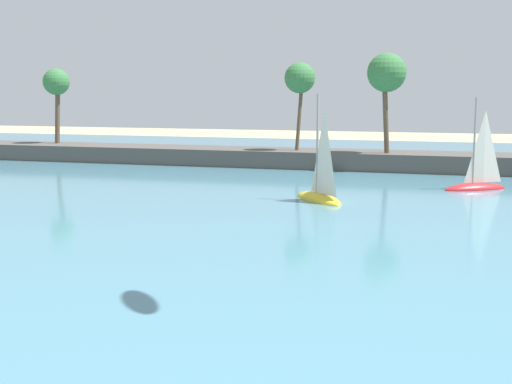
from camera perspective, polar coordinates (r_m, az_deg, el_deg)
The scene contains 4 objects.
sea at distance 60.83m, azimuth 11.18°, elevation 0.91°, with size 220.00×97.24×0.06m, color teal.
palm_headland at distance 68.74m, azimuth 16.95°, elevation 4.81°, with size 97.04×7.25×13.46m.
sailboat_near_shore at distance 57.06m, azimuth 17.92°, elevation 0.91°, with size 5.40×4.26×7.81m.
sailboat_toward_headland at distance 48.96m, azimuth 5.32°, elevation 0.13°, with size 4.95×5.33×8.12m.
Camera 1 is at (5.41, -2.44, 7.85)m, focal length 48.02 mm.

